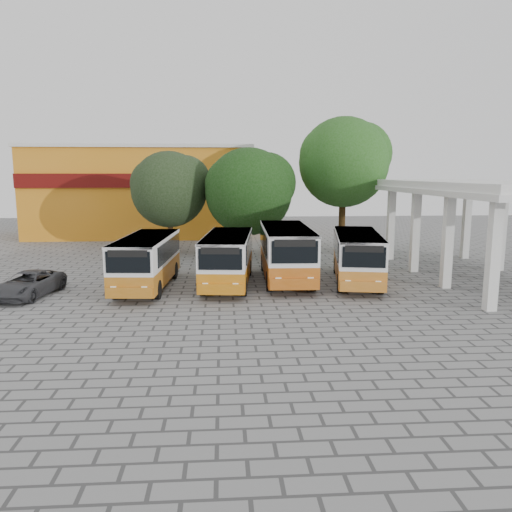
{
  "coord_description": "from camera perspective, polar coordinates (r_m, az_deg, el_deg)",
  "views": [
    {
      "loc": [
        -3.58,
        -22.57,
        5.83
      ],
      "look_at": [
        -1.82,
        3.4,
        1.5
      ],
      "focal_mm": 35.0,
      "sensor_mm": 36.0,
      "label": 1
    }
  ],
  "objects": [
    {
      "name": "tree_right",
      "position": [
        38.09,
        10.1,
        10.82
      ],
      "size": [
        6.97,
        6.64,
        9.94
      ],
      "color": "#38250F",
      "rests_on": "ground"
    },
    {
      "name": "tree_middle",
      "position": [
        35.34,
        -0.71,
        7.7
      ],
      "size": [
        6.45,
        6.14,
        7.62
      ],
      "color": "black",
      "rests_on": "ground"
    },
    {
      "name": "tree_left",
      "position": [
        36.98,
        -9.79,
        7.8
      ],
      "size": [
        5.78,
        5.5,
        7.42
      ],
      "color": "#422B15",
      "rests_on": "ground"
    },
    {
      "name": "bus_centre_left",
      "position": [
        26.16,
        -3.25,
        0.0
      ],
      "size": [
        2.99,
        7.6,
        2.67
      ],
      "rotation": [
        0.0,
        0.0,
        -0.1
      ],
      "color": "#C16C0D",
      "rests_on": "ground"
    },
    {
      "name": "bus_far_right",
      "position": [
        27.17,
        11.5,
        0.19
      ],
      "size": [
        3.59,
        7.75,
        2.67
      ],
      "rotation": [
        0.0,
        0.0,
        -0.19
      ],
      "color": "#BF6F1F",
      "rests_on": "ground"
    },
    {
      "name": "ground",
      "position": [
        23.58,
        5.0,
        -4.91
      ],
      "size": [
        90.0,
        90.0,
        0.0
      ],
      "primitive_type": "plane",
      "color": "slate",
      "rests_on": "ground"
    },
    {
      "name": "bus_centre_right",
      "position": [
        27.3,
        3.47,
        0.72
      ],
      "size": [
        2.71,
        8.2,
        2.93
      ],
      "rotation": [
        0.0,
        0.0,
        -0.03
      ],
      "color": "#AE5210",
      "rests_on": "ground"
    },
    {
      "name": "parked_car",
      "position": [
        26.24,
        -24.57,
        -2.94
      ],
      "size": [
        2.72,
        4.56,
        1.19
      ],
      "primitive_type": "imported",
      "rotation": [
        0.0,
        0.0,
        -0.18
      ],
      "color": "#343438",
      "rests_on": "ground"
    },
    {
      "name": "shophouse_block",
      "position": [
        49.14,
        -12.65,
        7.28
      ],
      "size": [
        20.4,
        10.4,
        8.3
      ],
      "color": "orange",
      "rests_on": "ground"
    },
    {
      "name": "bus_far_left",
      "position": [
        26.06,
        -12.37,
        -0.27
      ],
      "size": [
        2.76,
        7.48,
        2.64
      ],
      "rotation": [
        0.0,
        0.0,
        -0.07
      ],
      "color": "#AC6315",
      "rests_on": "ground"
    },
    {
      "name": "terminal_shelter",
      "position": [
        30.08,
        24.23,
        6.88
      ],
      "size": [
        6.8,
        15.8,
        5.4
      ],
      "color": "silver",
      "rests_on": "ground"
    }
  ]
}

